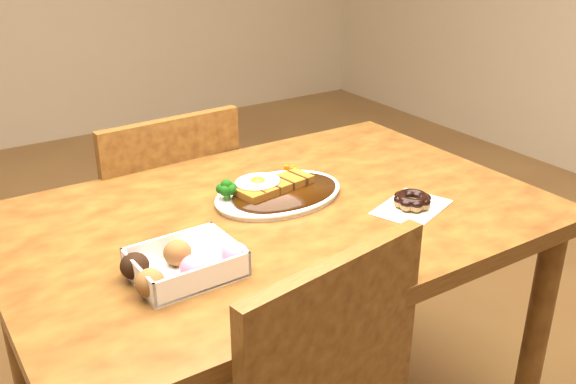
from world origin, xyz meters
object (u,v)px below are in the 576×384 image
table (278,250)px  chair_far (160,234)px  katsu_curry_plate (276,191)px  donut_box (184,263)px  pon_de_ring (412,201)px

table → chair_far: size_ratio=1.38×
katsu_curry_plate → donut_box: (-0.33, -0.21, 0.01)m
donut_box → pon_de_ring: donut_box is taller
chair_far → table: bearing=95.6°
chair_far → pon_de_ring: (0.34, -0.69, 0.29)m
table → chair_far: bearing=98.6°
katsu_curry_plate → pon_de_ring: (0.23, -0.22, 0.00)m
table → pon_de_ring: size_ratio=5.76×
chair_far → pon_de_ring: chair_far is taller
table → katsu_curry_plate: size_ratio=3.59×
donut_box → pon_de_ring: (0.56, -0.01, -0.01)m
katsu_curry_plate → pon_de_ring: 0.31m
katsu_curry_plate → donut_box: size_ratio=1.49×
table → donut_box: bearing=-154.3°
chair_far → pon_de_ring: size_ratio=4.17×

